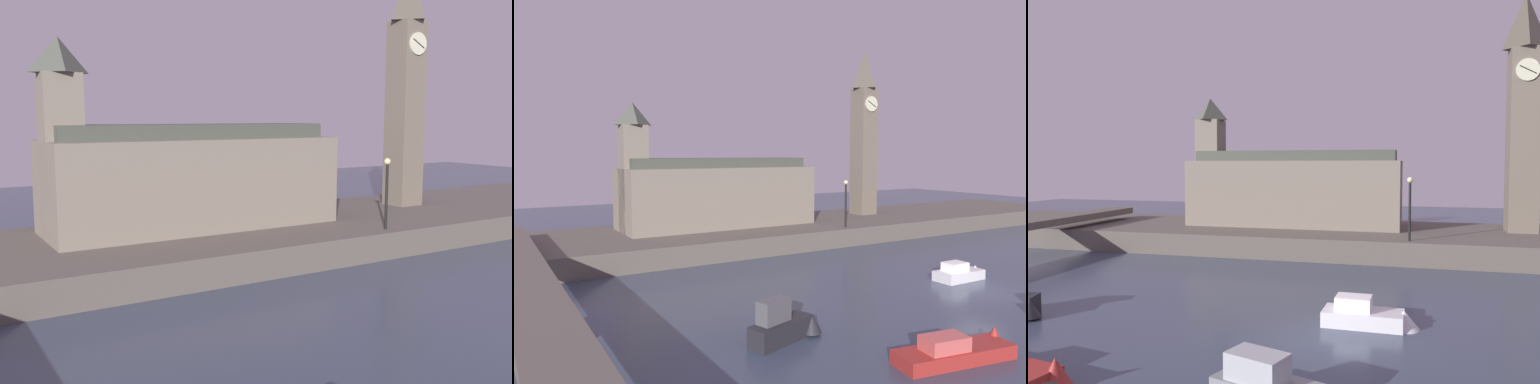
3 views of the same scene
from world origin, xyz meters
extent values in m
plane|color=#384256|center=(0.00, 0.00, 0.00)|extent=(120.00, 120.00, 0.00)
cube|color=#5B544C|center=(0.00, 20.00, 0.75)|extent=(70.00, 12.00, 1.50)
cube|color=#6B6051|center=(10.36, 21.25, 7.90)|extent=(1.98, 1.98, 12.81)
cylinder|color=beige|center=(10.36, 20.20, 12.70)|extent=(1.51, 0.12, 1.51)
cube|color=black|center=(10.36, 20.13, 12.70)|extent=(1.09, 0.04, 0.63)
pyramid|color=#4A4339|center=(10.36, 21.25, 16.22)|extent=(2.18, 2.18, 3.82)
cube|color=slate|center=(-6.10, 21.28, 4.03)|extent=(16.36, 5.68, 5.06)
cube|color=slate|center=(-13.31, 21.28, 5.71)|extent=(1.94, 1.94, 8.43)
pyramid|color=#474C42|center=(-13.31, 21.28, 10.82)|extent=(2.13, 2.13, 1.78)
cube|color=#42473D|center=(-6.10, 21.28, 6.96)|extent=(15.54, 3.41, 0.80)
cylinder|color=black|center=(2.79, 14.94, 3.32)|extent=(0.16, 0.16, 3.64)
sphere|color=#F2E099|center=(2.79, 14.94, 5.32)|extent=(0.36, 0.36, 0.36)
cube|color=silver|center=(1.24, 2.31, 0.30)|extent=(3.12, 1.49, 0.60)
cube|color=white|center=(0.87, 2.31, 0.87)|extent=(1.38, 1.03, 0.54)
cone|color=silver|center=(2.79, 2.31, 0.33)|extent=(1.32, 1.32, 0.78)
cone|color=maroon|center=(-6.52, -5.39, 0.30)|extent=(1.45, 1.45, 1.18)
cone|color=#232328|center=(-11.85, -0.47, 0.49)|extent=(1.06, 1.06, 0.76)
cube|color=#A8ADB2|center=(-0.71, -4.95, 1.07)|extent=(1.75, 1.34, 0.71)
camera|label=1|loc=(-20.18, -9.00, 7.80)|focal=41.14mm
camera|label=2|loc=(-23.85, -17.00, 7.70)|focal=34.37mm
camera|label=3|loc=(3.18, -16.85, 6.27)|focal=34.83mm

